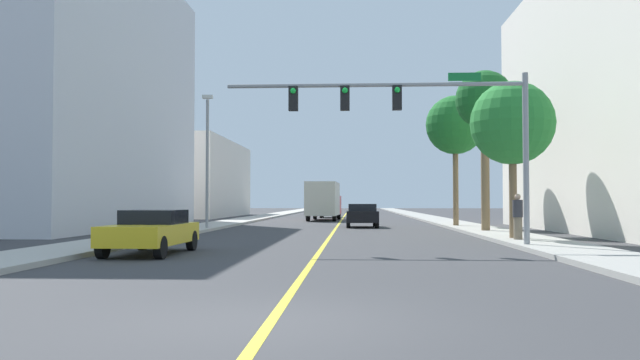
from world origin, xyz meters
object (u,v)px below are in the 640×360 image
at_px(traffic_signal_mast, 419,114).
at_px(palm_far, 455,126).
at_px(street_lamp, 207,153).
at_px(car_yellow, 151,231).
at_px(car_green, 330,210).
at_px(palm_mid, 485,102).
at_px(palm_near, 512,124).
at_px(delivery_truck, 324,200).
at_px(pedestrian, 518,217).
at_px(car_black, 362,215).

xyz_separation_m(traffic_signal_mast, palm_far, (3.86, 16.85, 1.58)).
distance_m(street_lamp, palm_far, 14.82).
distance_m(palm_far, car_yellow, 23.76).
xyz_separation_m(street_lamp, car_green, (5.71, 27.06, -3.50)).
bearing_deg(palm_mid, palm_far, 93.78).
bearing_deg(street_lamp, palm_mid, -9.79).
xyz_separation_m(street_lamp, palm_mid, (14.56, -2.51, 2.30)).
relative_size(traffic_signal_mast, palm_mid, 1.29).
bearing_deg(palm_near, delivery_truck, 107.92).
height_order(car_yellow, pedestrian, pedestrian).
distance_m(car_yellow, delivery_truck, 33.97).
relative_size(palm_near, palm_far, 0.79).
xyz_separation_m(palm_far, delivery_truck, (-8.61, 14.10, -4.47)).
xyz_separation_m(palm_mid, palm_far, (-0.43, 6.56, -0.39)).
relative_size(traffic_signal_mast, street_lamp, 1.41).
distance_m(car_green, car_yellow, 42.85).
relative_size(traffic_signal_mast, palm_near, 1.66).
height_order(traffic_signal_mast, pedestrian, traffic_signal_mast).
xyz_separation_m(traffic_signal_mast, car_green, (-4.56, 39.87, -3.84)).
bearing_deg(delivery_truck, car_black, -75.32).
relative_size(palm_mid, car_yellow, 1.85).
height_order(palm_far, car_yellow, palm_far).
bearing_deg(pedestrian, delivery_truck, -21.86).
bearing_deg(delivery_truck, palm_far, -56.36).
distance_m(palm_far, pedestrian, 15.02).
bearing_deg(car_green, traffic_signal_mast, -83.31).
bearing_deg(car_yellow, car_black, -107.13).
xyz_separation_m(car_black, pedestrian, (5.71, -14.60, 0.25)).
bearing_deg(traffic_signal_mast, car_black, 95.74).
xyz_separation_m(street_lamp, palm_near, (14.32, -9.06, 0.44)).
bearing_deg(traffic_signal_mast, palm_mid, 67.36).
bearing_deg(palm_near, palm_far, 90.81).
bearing_deg(traffic_signal_mast, delivery_truck, 98.72).
xyz_separation_m(traffic_signal_mast, palm_near, (4.05, 3.75, 0.10)).
distance_m(traffic_signal_mast, delivery_truck, 31.44).
distance_m(car_black, delivery_truck, 13.97).
distance_m(delivery_truck, pedestrian, 29.54).
relative_size(traffic_signal_mast, pedestrian, 5.96).
bearing_deg(car_green, palm_near, -76.44).
bearing_deg(car_green, palm_far, -69.75).
relative_size(palm_mid, palm_far, 1.02).
bearing_deg(palm_mid, delivery_truck, 113.64).
relative_size(delivery_truck, pedestrian, 4.78).
relative_size(palm_mid, pedestrian, 4.63).
bearing_deg(palm_mid, car_black, 130.62).
relative_size(street_lamp, palm_mid, 0.92).
distance_m(palm_mid, palm_far, 6.58).
bearing_deg(pedestrian, car_green, -26.10).
height_order(palm_mid, car_yellow, palm_mid).
relative_size(traffic_signal_mast, car_black, 2.67).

